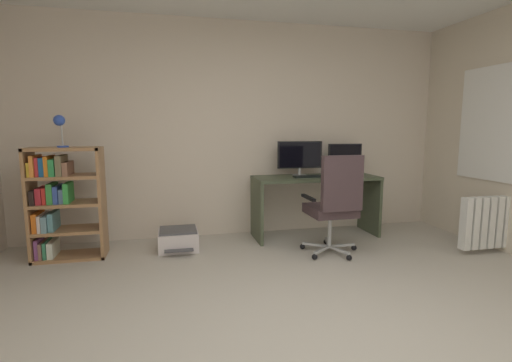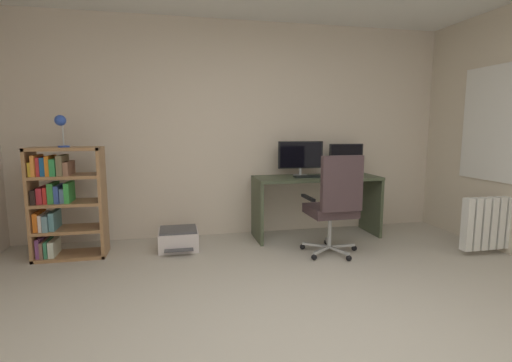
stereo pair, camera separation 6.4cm
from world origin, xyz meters
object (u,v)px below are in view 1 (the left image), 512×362
at_px(desk, 316,192).
at_px(monitor_main, 300,156).
at_px(keyboard, 308,176).
at_px(office_chair, 335,202).
at_px(printer, 178,239).
at_px(bookshelf, 60,201).
at_px(computer_mouse, 327,175).
at_px(desk_lamp, 60,124).
at_px(monitor_secondary, 345,156).
at_px(radiator, 497,222).

height_order(desk, monitor_main, monitor_main).
height_order(keyboard, office_chair, office_chair).
xyz_separation_m(monitor_main, printer, (-1.52, -0.28, -0.89)).
bearing_deg(bookshelf, computer_mouse, 2.00).
height_order(computer_mouse, printer, computer_mouse).
distance_m(keyboard, office_chair, 0.72).
bearing_deg(desk_lamp, keyboard, 2.46).
height_order(office_chair, printer, office_chair).
distance_m(monitor_main, keyboard, 0.30).
bearing_deg(monitor_secondary, computer_mouse, -150.09).
relative_size(desk_lamp, printer, 0.68).
bearing_deg(monitor_secondary, printer, -172.64).
xyz_separation_m(monitor_main, monitor_secondary, (0.61, 0.00, -0.01)).
distance_m(desk, computer_mouse, 0.26).
bearing_deg(desk, office_chair, -96.72).
distance_m(desk_lamp, radiator, 4.71).
bearing_deg(monitor_main, printer, -169.73).
height_order(monitor_main, desk_lamp, desk_lamp).
distance_m(monitor_secondary, computer_mouse, 0.43).
height_order(keyboard, radiator, keyboard).
relative_size(office_chair, bookshelf, 0.93).
xyz_separation_m(computer_mouse, radiator, (1.57, -0.97, -0.43)).
height_order(monitor_main, monitor_secondary, monitor_main).
bearing_deg(printer, bookshelf, -179.50).
relative_size(keyboard, printer, 0.71).
xyz_separation_m(desk, office_chair, (-0.09, -0.75, 0.02)).
relative_size(office_chair, radiator, 1.24).
relative_size(desk, desk_lamp, 4.75).
height_order(desk_lamp, radiator, desk_lamp).
height_order(monitor_main, bookshelf, monitor_main).
bearing_deg(desk_lamp, monitor_secondary, 4.99).
height_order(office_chair, bookshelf, bookshelf).
distance_m(bookshelf, desk_lamp, 0.78).
height_order(bookshelf, printer, bookshelf).
bearing_deg(keyboard, desk, 22.68).
relative_size(monitor_secondary, radiator, 0.51).
bearing_deg(office_chair, monitor_main, 95.71).
relative_size(monitor_secondary, bookshelf, 0.38).
bearing_deg(desk, desk_lamp, -176.51).
distance_m(monitor_secondary, radiator, 1.82).
relative_size(monitor_main, office_chair, 0.52).
relative_size(keyboard, bookshelf, 0.29).
relative_size(desk, bookshelf, 1.33).
bearing_deg(bookshelf, radiator, -10.76).
xyz_separation_m(desk, desk_lamp, (-2.82, -0.17, 0.83)).
distance_m(desk, monitor_secondary, 0.63).
distance_m(computer_mouse, office_chair, 0.74).
xyz_separation_m(monitor_secondary, bookshelf, (-3.31, -0.29, -0.39)).
xyz_separation_m(computer_mouse, printer, (-1.82, -0.09, -0.66)).
relative_size(monitor_secondary, office_chair, 0.41).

